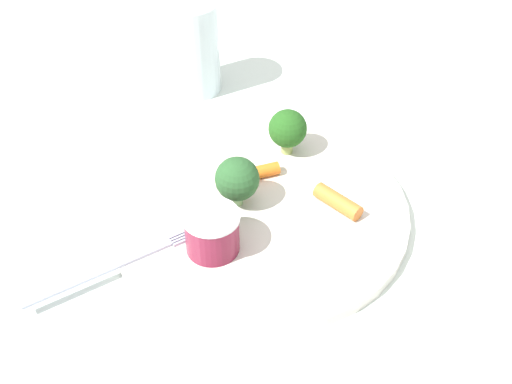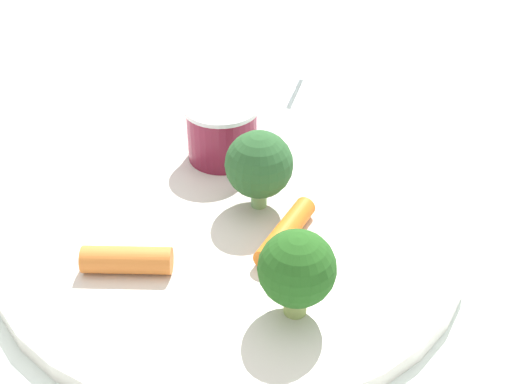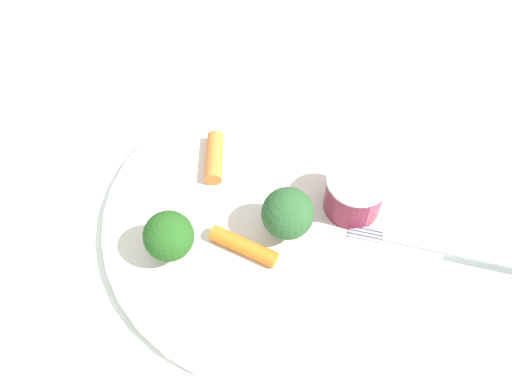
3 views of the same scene
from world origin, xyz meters
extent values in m
plane|color=white|center=(0.00, 0.00, 0.00)|extent=(2.40, 2.40, 0.00)
cylinder|color=silver|center=(0.00, 0.00, 0.01)|extent=(0.30, 0.30, 0.01)
cylinder|color=maroon|center=(-0.03, -0.06, 0.03)|extent=(0.05, 0.05, 0.04)
cylinder|color=silver|center=(-0.03, -0.06, 0.05)|extent=(0.05, 0.05, 0.00)
cylinder|color=#97AC5B|center=(0.01, 0.09, 0.02)|extent=(0.01, 0.01, 0.02)
sphere|color=#23571C|center=(0.01, 0.09, 0.04)|extent=(0.04, 0.04, 0.04)
cylinder|color=#82B371|center=(-0.02, 0.00, 0.02)|extent=(0.01, 0.01, 0.02)
sphere|color=#2A582C|center=(-0.02, 0.00, 0.04)|extent=(0.04, 0.04, 0.04)
cylinder|color=orange|center=(0.08, 0.01, 0.02)|extent=(0.05, 0.04, 0.02)
cylinder|color=orange|center=(-0.02, 0.04, 0.02)|extent=(0.06, 0.04, 0.01)
cube|color=#ACB0C9|center=(-0.12, -0.11, 0.01)|extent=(0.11, 0.10, 0.00)
cube|color=#ACB0C9|center=(-0.06, -0.05, 0.01)|extent=(0.02, 0.02, 0.00)
cube|color=#ACB0C9|center=(-0.06, -0.06, 0.01)|extent=(0.02, 0.02, 0.00)
cube|color=#ACB0C9|center=(-0.06, -0.06, 0.01)|extent=(0.02, 0.02, 0.00)
cube|color=#ACB0C9|center=(-0.06, -0.06, 0.01)|extent=(0.02, 0.02, 0.00)
camera|label=1|loc=(0.09, -0.46, 0.45)|focal=45.87mm
camera|label=2|loc=(0.16, 0.29, 0.27)|focal=46.46mm
camera|label=3|loc=(-0.21, 0.15, 0.43)|focal=39.51mm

